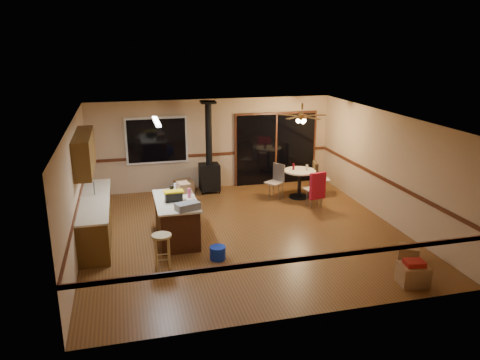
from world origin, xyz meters
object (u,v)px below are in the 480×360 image
object	(u,v)px
kitchen_island	(177,219)
chair_left	(277,177)
box_corner_a	(413,275)
toolbox_grey	(187,206)
bar_stool	(162,251)
toolbox_black	(174,197)
chair_near	(317,186)
wood_stove	(209,168)
box_under_window	(184,187)
box_corner_b	(409,254)
dining_table	(300,179)
chair_right	(316,174)
blue_bucket	(218,253)

from	to	relation	value
kitchen_island	chair_left	distance (m)	3.69
box_corner_a	toolbox_grey	bearing A→B (deg)	147.14
toolbox_grey	bar_stool	xyz separation A→B (m)	(-0.59, -0.65, -0.63)
toolbox_black	chair_near	size ratio (longest dim) A/B	0.51
wood_stove	toolbox_black	world-z (taller)	wood_stove
box_under_window	box_corner_b	size ratio (longest dim) A/B	1.28
chair_left	box_corner_a	distance (m)	5.25
bar_stool	chair_left	bearing A→B (deg)	45.05
dining_table	chair_right	world-z (taller)	chair_right
chair_right	box_under_window	distance (m)	3.73
chair_right	bar_stool	bearing A→B (deg)	-143.49
box_corner_b	chair_right	bearing A→B (deg)	92.22
chair_left	box_corner_b	size ratio (longest dim) A/B	1.44
kitchen_island	box_corner_a	bearing A→B (deg)	-38.23
wood_stove	blue_bucket	distance (m)	4.33
kitchen_island	chair_near	distance (m)	3.91
bar_stool	chair_right	distance (m)	5.68
blue_bucket	box_corner_a	distance (m)	3.67
chair_left	box_corner_b	bearing A→B (deg)	-73.31
kitchen_island	chair_near	xyz separation A→B (m)	(3.75, 1.10, 0.14)
bar_stool	dining_table	size ratio (longest dim) A/B	0.78
blue_bucket	kitchen_island	bearing A→B (deg)	119.26
dining_table	box_under_window	xyz separation A→B (m)	(-3.04, 1.12, -0.33)
wood_stove	blue_bucket	world-z (taller)	wood_stove
chair_left	chair_near	distance (m)	1.27
blue_bucket	box_corner_b	size ratio (longest dim) A/B	0.83
toolbox_grey	box_under_window	distance (m)	3.85
bar_stool	dining_table	world-z (taller)	dining_table
chair_right	box_corner_a	world-z (taller)	chair_right
toolbox_grey	box_corner_a	bearing A→B (deg)	-32.86
kitchen_island	toolbox_grey	xyz separation A→B (m)	(0.16, -0.65, 0.52)
bar_stool	box_under_window	size ratio (longest dim) A/B	1.39
dining_table	chair_near	world-z (taller)	chair_near
kitchen_island	chair_near	bearing A→B (deg)	16.42
bar_stool	box_corner_a	world-z (taller)	bar_stool
dining_table	blue_bucket	bearing A→B (deg)	-132.89
box_corner_a	kitchen_island	bearing A→B (deg)	141.77
blue_bucket	chair_near	bearing A→B (deg)	36.64
blue_bucket	dining_table	distance (m)	4.35
toolbox_grey	blue_bucket	world-z (taller)	toolbox_grey
box_corner_a	box_corner_b	bearing A→B (deg)	61.02
bar_stool	chair_right	size ratio (longest dim) A/B	0.98
chair_right	kitchen_island	bearing A→B (deg)	-153.30
box_corner_b	toolbox_black	bearing A→B (deg)	153.85
dining_table	box_corner_b	xyz separation A→B (m)	(0.69, -4.18, -0.37)
box_under_window	kitchen_island	bearing A→B (deg)	-100.39
chair_near	kitchen_island	bearing A→B (deg)	-163.58
blue_bucket	box_corner_a	size ratio (longest dim) A/B	0.65
kitchen_island	chair_near	world-z (taller)	chair_near
toolbox_grey	box_corner_b	bearing A→B (deg)	-20.43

